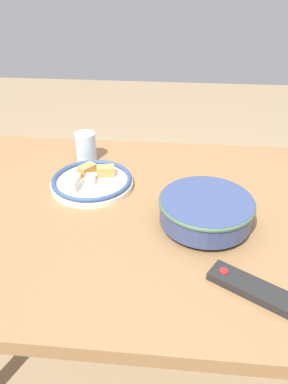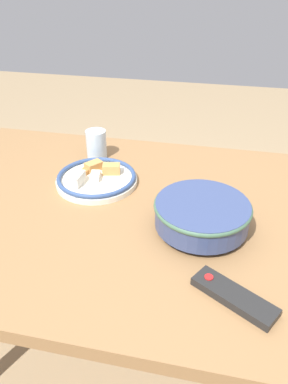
% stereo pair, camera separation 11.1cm
% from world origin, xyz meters
% --- Properties ---
extents(ground_plane, '(8.00, 8.00, 0.00)m').
position_xyz_m(ground_plane, '(0.00, 0.00, 0.00)').
color(ground_plane, '#9E8460').
extents(dining_table, '(1.55, 0.95, 0.76)m').
position_xyz_m(dining_table, '(0.00, 0.00, 0.68)').
color(dining_table, olive).
rests_on(dining_table, ground_plane).
extents(noodle_bowl, '(0.26, 0.26, 0.08)m').
position_xyz_m(noodle_bowl, '(-0.14, 0.06, 0.81)').
color(noodle_bowl, '#384775').
rests_on(noodle_bowl, dining_table).
extents(food_plate, '(0.27, 0.27, 0.05)m').
position_xyz_m(food_plate, '(0.22, -0.12, 0.78)').
color(food_plate, silver).
rests_on(food_plate, dining_table).
extents(tv_remote, '(0.19, 0.15, 0.02)m').
position_xyz_m(tv_remote, '(-0.23, 0.29, 0.77)').
color(tv_remote, black).
rests_on(tv_remote, dining_table).
extents(drinking_glass, '(0.07, 0.07, 0.10)m').
position_xyz_m(drinking_glass, '(0.28, -0.30, 0.81)').
color(drinking_glass, silver).
rests_on(drinking_glass, dining_table).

